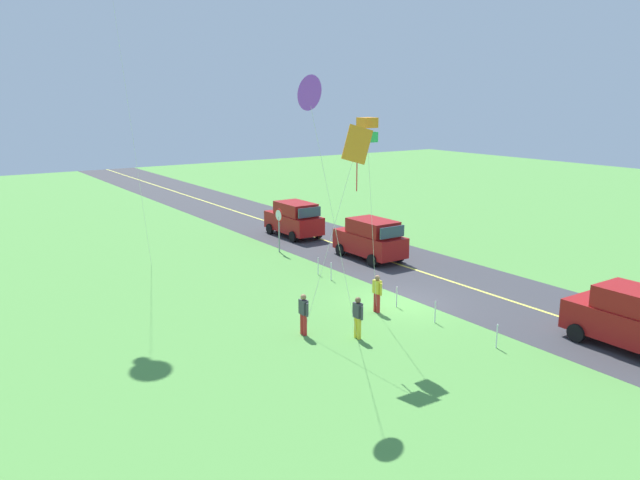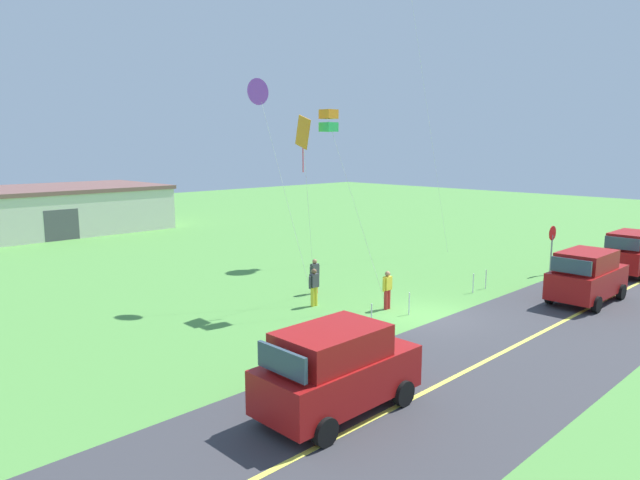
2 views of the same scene
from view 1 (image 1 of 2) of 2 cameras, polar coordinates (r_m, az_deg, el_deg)
name	(u,v)px [view 1 (image 1 of 2)]	position (r m, az deg, el deg)	size (l,w,h in m)	color
ground_plane	(403,303)	(27.36, 7.75, -5.81)	(120.00, 120.00, 0.10)	#549342
asphalt_road	(467,286)	(30.07, 13.44, -4.22)	(120.00, 7.00, 0.00)	#38383D
road_centre_stripe	(467,286)	(30.07, 13.44, -4.21)	(120.00, 0.16, 0.00)	#E5E04C
car_suv_foreground	(370,239)	(34.07, 4.70, 0.13)	(4.40, 2.12, 2.24)	maroon
car_parked_east_near	(294,219)	(39.62, -2.41, 1.98)	(4.40, 2.12, 2.24)	maroon
car_parked_west_near	(633,319)	(24.43, 27.04, -6.51)	(4.40, 2.12, 2.24)	maroon
stop_sign	(279,222)	(35.40, -3.83, 1.71)	(0.76, 0.08, 2.56)	gray
person_adult_near	(358,316)	(22.91, 3.52, -7.07)	(0.58, 0.22, 1.60)	yellow
person_adult_companion	(377,292)	(25.71, 5.31, -4.84)	(0.58, 0.22, 1.60)	red
person_child_watcher	(303,313)	(23.21, -1.54, -6.77)	(0.58, 0.22, 1.60)	red
kite_red_low	(308,93)	(19.45, -1.11, 13.43)	(0.99, 3.19, 9.45)	silver
kite_blue_mid	(367,130)	(22.12, 4.40, 10.11)	(1.82, 2.19, 8.06)	silver
kite_yellow_high	(357,148)	(21.16, 3.41, 8.49)	(1.86, 1.71, 7.89)	silver
fence_post_0	(497,336)	(23.04, 16.08, -8.55)	(0.05, 0.05, 0.90)	silver
fence_post_1	(435,312)	(24.96, 10.63, -6.57)	(0.05, 0.05, 0.90)	silver
fence_post_2	(397,297)	(26.53, 7.12, -5.26)	(0.05, 0.05, 0.90)	silver
fence_post_3	(331,271)	(30.15, 1.03, -2.92)	(0.05, 0.05, 0.90)	silver
fence_post_4	(318,266)	(31.04, -0.18, -2.45)	(0.05, 0.05, 0.90)	silver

